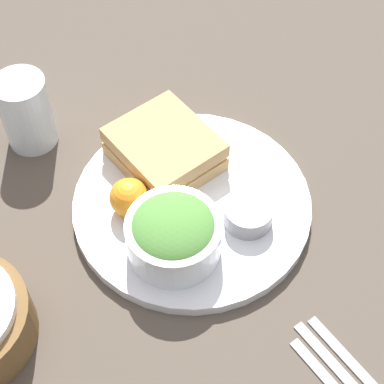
{
  "coord_description": "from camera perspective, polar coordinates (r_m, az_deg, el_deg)",
  "views": [
    {
      "loc": [
        -0.41,
        0.29,
        0.71
      ],
      "look_at": [
        0.0,
        0.0,
        0.04
      ],
      "focal_mm": 60.0,
      "sensor_mm": 36.0,
      "label": 1
    }
  ],
  "objects": [
    {
      "name": "ground_plane",
      "position": [
        0.87,
        -0.0,
        -1.45
      ],
      "size": [
        4.0,
        4.0,
        0.0
      ],
      "primitive_type": "plane",
      "color": "#4C4238"
    },
    {
      "name": "plate",
      "position": [
        0.86,
        -0.0,
        -1.12
      ],
      "size": [
        0.32,
        0.32,
        0.02
      ],
      "primitive_type": "cylinder",
      "color": "silver",
      "rests_on": "ground_plane"
    },
    {
      "name": "sandwich",
      "position": [
        0.88,
        -2.45,
        3.83
      ],
      "size": [
        0.14,
        0.13,
        0.05
      ],
      "color": "tan",
      "rests_on": "plate"
    },
    {
      "name": "salad_bowl",
      "position": [
        0.79,
        -1.65,
        -3.72
      ],
      "size": [
        0.12,
        0.12,
        0.07
      ],
      "color": "white",
      "rests_on": "plate"
    },
    {
      "name": "dressing_cup",
      "position": [
        0.83,
        5.02,
        -1.96
      ],
      "size": [
        0.06,
        0.06,
        0.03
      ],
      "primitive_type": "cylinder",
      "color": "#99999E",
      "rests_on": "plate"
    },
    {
      "name": "orange_wedge",
      "position": [
        0.83,
        -5.6,
        -0.5
      ],
      "size": [
        0.05,
        0.05,
        0.05
      ],
      "primitive_type": "sphere",
      "color": "orange",
      "rests_on": "plate"
    },
    {
      "name": "drink_glass",
      "position": [
        0.94,
        -14.51,
        6.92
      ],
      "size": [
        0.07,
        0.07,
        0.11
      ],
      "primitive_type": "cylinder",
      "color": "silver",
      "rests_on": "ground_plane"
    },
    {
      "name": "fork",
      "position": [
        0.78,
        14.96,
        -15.44
      ],
      "size": [
        0.17,
        0.02,
        0.01
      ],
      "primitive_type": "cube",
      "rotation": [
        0.0,
        0.0,
        3.16
      ],
      "color": "#B2B2B7",
      "rests_on": "ground_plane"
    },
    {
      "name": "knife",
      "position": [
        0.78,
        14.01,
        -16.24
      ],
      "size": [
        0.18,
        0.02,
        0.01
      ],
      "primitive_type": "cube",
      "rotation": [
        0.0,
        0.0,
        3.16
      ],
      "color": "#B2B2B7",
      "rests_on": "ground_plane"
    }
  ]
}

